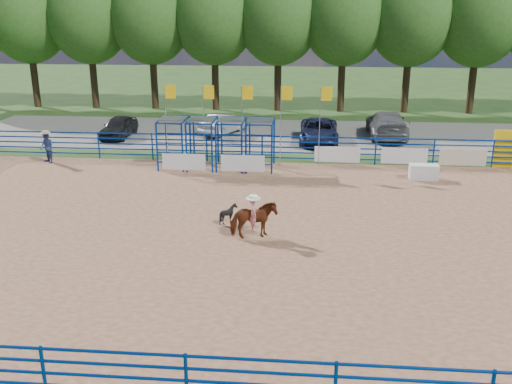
# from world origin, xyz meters

# --- Properties ---
(ground) EXTENTS (120.00, 120.00, 0.00)m
(ground) POSITION_xyz_m (0.00, 0.00, 0.00)
(ground) COLOR #335221
(ground) RESTS_ON ground
(arena_dirt) EXTENTS (30.00, 20.00, 0.02)m
(arena_dirt) POSITION_xyz_m (0.00, 0.00, 0.01)
(arena_dirt) COLOR #9B6D4D
(arena_dirt) RESTS_ON ground
(gravel_strip) EXTENTS (40.00, 10.00, 0.01)m
(gravel_strip) POSITION_xyz_m (0.00, 17.00, 0.01)
(gravel_strip) COLOR slate
(gravel_strip) RESTS_ON ground
(announcer_table) EXTENTS (1.38, 0.67, 0.73)m
(announcer_table) POSITION_xyz_m (8.06, 7.56, 0.38)
(announcer_table) COLOR silver
(announcer_table) RESTS_ON arena_dirt
(horse_and_rider) EXTENTS (1.80, 1.18, 2.24)m
(horse_and_rider) POSITION_xyz_m (0.49, -0.46, 0.82)
(horse_and_rider) COLOR #652E14
(horse_and_rider) RESTS_ON arena_dirt
(calf) EXTENTS (0.72, 0.65, 0.76)m
(calf) POSITION_xyz_m (-0.61, 0.96, 0.40)
(calf) COLOR black
(calf) RESTS_ON arena_dirt
(spectator_cowboy) EXTENTS (1.03, 1.00, 1.72)m
(spectator_cowboy) POSITION_xyz_m (-11.44, 8.88, 0.89)
(spectator_cowboy) COLOR navy
(spectator_cowboy) RESTS_ON arena_dirt
(car_a) EXTENTS (1.73, 3.98, 1.33)m
(car_a) POSITION_xyz_m (-9.62, 15.38, 0.68)
(car_a) COLOR black
(car_a) RESTS_ON gravel_strip
(car_b) EXTENTS (2.88, 4.23, 1.32)m
(car_b) POSITION_xyz_m (-3.09, 16.96, 0.67)
(car_b) COLOR gray
(car_b) RESTS_ON gravel_strip
(car_c) EXTENTS (2.40, 5.04, 1.39)m
(car_c) POSITION_xyz_m (3.11, 15.07, 0.70)
(car_c) COLOR #161B38
(car_c) RESTS_ON gravel_strip
(car_d) EXTENTS (2.42, 5.75, 1.66)m
(car_d) POSITION_xyz_m (7.48, 16.90, 0.84)
(car_d) COLOR #5E5E60
(car_d) RESTS_ON gravel_strip
(perimeter_fence) EXTENTS (30.10, 20.10, 1.50)m
(perimeter_fence) POSITION_xyz_m (0.00, 0.00, 0.75)
(perimeter_fence) COLOR #063196
(perimeter_fence) RESTS_ON ground
(chute_assembly) EXTENTS (19.32, 2.41, 4.20)m
(chute_assembly) POSITION_xyz_m (-1.90, 8.84, 1.26)
(chute_assembly) COLOR #063196
(chute_assembly) RESTS_ON ground
(treeline) EXTENTS (56.40, 6.40, 11.24)m
(treeline) POSITION_xyz_m (0.00, 26.00, 7.53)
(treeline) COLOR #3F2B19
(treeline) RESTS_ON ground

